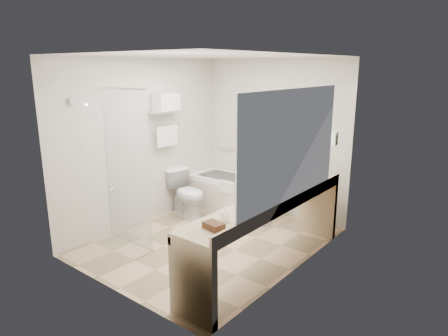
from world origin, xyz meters
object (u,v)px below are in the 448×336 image
Objects in this scene: vanity_counter at (268,219)px; toilet at (187,194)px; amenity_basket at (214,226)px; bathtub at (236,194)px; water_bottle_left at (308,174)px.

vanity_counter reaches higher than toilet.
vanity_counter is at bearing 90.69° from amenity_basket.
water_bottle_left is at bearing -11.87° from bathtub.
toilet is 2.04m from water_bottle_left.
toilet is at bearing -122.54° from bathtub.
vanity_counter is (1.52, -1.39, 0.36)m from bathtub.
toilet is 2.66m from amenity_basket.
bathtub is at bearing 137.65° from vanity_counter.
toilet is (-0.45, -0.71, 0.10)m from bathtub.
toilet reaches higher than bathtub.
vanity_counter is 13.57× the size of amenity_basket.
bathtub is 8.04× the size of amenity_basket.
vanity_counter is 3.56× the size of toilet.
bathtub is 2.91m from amenity_basket.
amenity_basket is at bearing -57.37° from bathtub.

